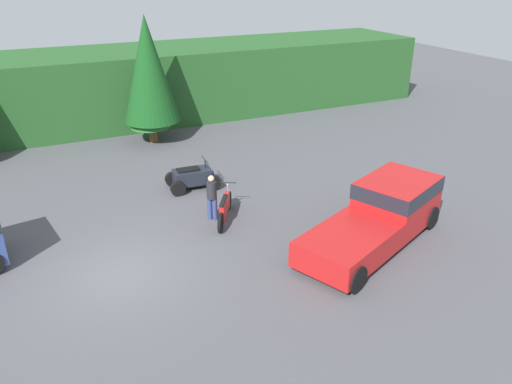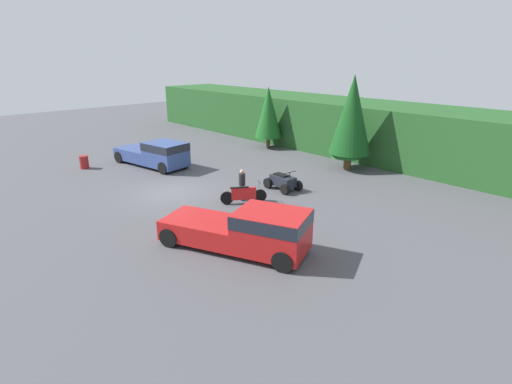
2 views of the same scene
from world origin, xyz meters
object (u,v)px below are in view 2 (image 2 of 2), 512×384
at_px(pickup_truck_red, 248,229).
at_px(rider_person, 242,184).
at_px(pickup_truck_second, 157,153).
at_px(steel_barrel, 84,162).
at_px(quad_atv, 283,182).
at_px(dirt_bike, 244,195).

relative_size(pickup_truck_red, rider_person, 3.70).
xyz_separation_m(pickup_truck_second, rider_person, (9.08, -0.07, -0.03)).
distance_m(pickup_truck_red, steel_barrel, 16.67).
relative_size(pickup_truck_second, rider_person, 3.59).
bearing_deg(quad_atv, pickup_truck_second, -159.22).
bearing_deg(pickup_truck_red, dirt_bike, 117.44).
height_order(rider_person, steel_barrel, rider_person).
height_order(pickup_truck_red, quad_atv, pickup_truck_red).
height_order(pickup_truck_second, rider_person, pickup_truck_second).
distance_m(pickup_truck_second, dirt_bike, 9.49).
xyz_separation_m(dirt_bike, steel_barrel, (-12.46, -3.59, -0.03)).
relative_size(quad_atv, steel_barrel, 2.43).
bearing_deg(steel_barrel, pickup_truck_second, 52.44).
bearing_deg(pickup_truck_red, steel_barrel, 157.19).
relative_size(pickup_truck_red, quad_atv, 2.95).
xyz_separation_m(pickup_truck_red, rider_person, (-4.58, 3.65, -0.03)).
bearing_deg(quad_atv, rider_person, -90.73).
relative_size(dirt_bike, quad_atv, 1.01).
height_order(pickup_truck_red, rider_person, pickup_truck_red).
bearing_deg(steel_barrel, dirt_bike, 16.08).
bearing_deg(dirt_bike, pickup_truck_second, 119.49).
distance_m(pickup_truck_second, steel_barrel, 4.94).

